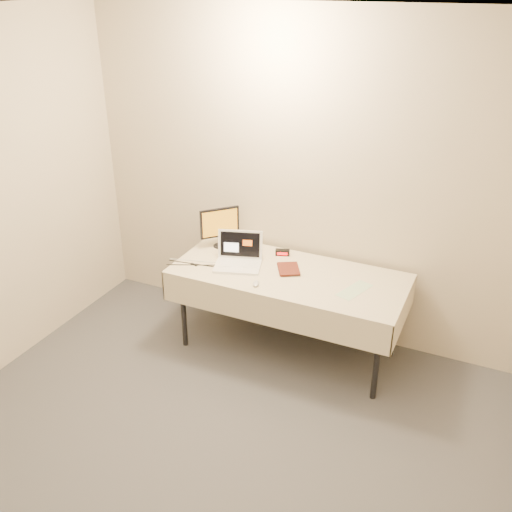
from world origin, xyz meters
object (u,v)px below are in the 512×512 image
at_px(laptop, 239,257).
at_px(book, 278,258).
at_px(table, 289,280).
at_px(monitor, 220,224).

distance_m(laptop, book, 0.34).
xyz_separation_m(table, monitor, (-0.73, 0.21, 0.27)).
height_order(monitor, book, monitor).
bearing_deg(book, laptop, 155.54).
bearing_deg(monitor, book, -64.75).
bearing_deg(table, monitor, 163.85).
height_order(table, monitor, monitor).
relative_size(table, monitor, 5.24).
distance_m(table, laptop, 0.45).
distance_m(laptop, monitor, 0.40).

